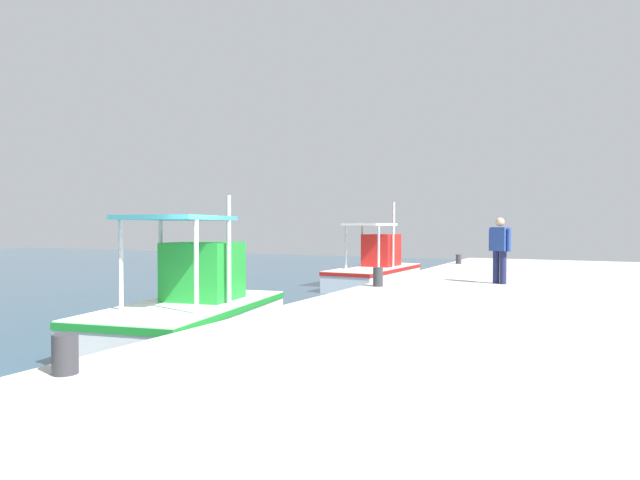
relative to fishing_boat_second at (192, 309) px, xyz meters
name	(u,v)px	position (x,y,z in m)	size (l,w,h in m)	color
quay_pier	(593,389)	(-1.42, -6.93, -0.23)	(36.00, 10.00, 0.80)	#B2B2AD
fishing_boat_second	(192,309)	(0.00, 0.00, 0.00)	(4.98, 2.98, 2.91)	white
fishing_boat_third	(376,269)	(10.58, 0.24, 0.00)	(5.37, 1.91, 3.18)	white
fisherman_standing	(500,247)	(5.78, -4.86, 1.08)	(0.40, 0.57, 1.64)	#1E234C
mooring_bollard_nearest	(65,354)	(-4.64, -2.38, 0.37)	(0.24, 0.24, 0.39)	#333338
mooring_bollard_second	(378,277)	(3.85, -2.38, 0.40)	(0.23, 0.23, 0.45)	#333338
mooring_bollard_third	(459,259)	(12.46, -2.38, 0.35)	(0.21, 0.21, 0.35)	#333338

